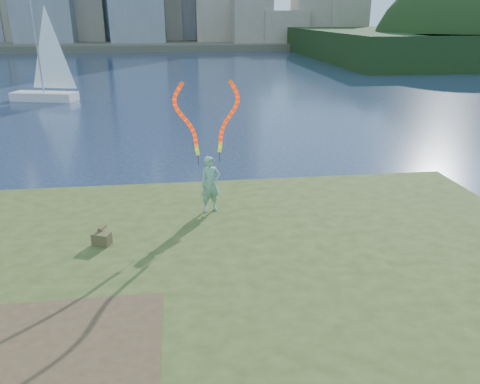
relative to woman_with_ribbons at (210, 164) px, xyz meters
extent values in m
plane|color=#1A2742|center=(-0.68, -2.53, -2.21)|extent=(320.00, 320.00, 0.00)
cube|color=#354318|center=(-0.68, -5.03, -2.06)|extent=(20.00, 18.00, 0.30)
cube|color=#354318|center=(-0.68, -4.73, -1.81)|extent=(17.00, 15.00, 0.30)
cube|color=#354318|center=(-0.68, -4.53, -1.56)|extent=(14.00, 12.00, 0.30)
cube|color=#47331E|center=(-2.88, -5.73, -1.40)|extent=(3.20, 3.00, 0.02)
cube|color=#4D4839|center=(-0.68, 92.47, -1.61)|extent=(320.00, 40.00, 1.20)
imported|color=#156B36|center=(0.00, -0.03, -0.59)|extent=(0.69, 0.57, 1.63)
cylinder|color=black|center=(-0.32, -0.03, 0.15)|extent=(0.02, 0.02, 0.30)
cylinder|color=black|center=(0.30, 0.19, 0.15)|extent=(0.02, 0.02, 0.30)
cube|color=#494525|center=(-2.83, -1.82, -1.26)|extent=(0.50, 0.42, 0.31)
cylinder|color=#494525|center=(-2.83, -1.62, -1.05)|extent=(0.20, 0.30, 0.10)
cube|color=beige|center=(-10.93, 24.85, -1.92)|extent=(5.11, 2.84, 0.68)
cylinder|color=gray|center=(-10.93, 24.85, 1.88)|extent=(0.14, 0.14, 7.40)
camera|label=1|loc=(-0.77, -12.59, 3.95)|focal=35.00mm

